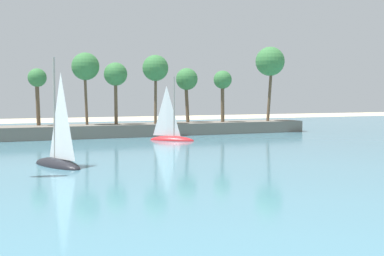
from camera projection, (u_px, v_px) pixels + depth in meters
The scene contains 4 objects.
sea at pixel (21, 147), 58.10m from camera, with size 220.00×100.01×0.06m, color teal.
palm_headland at pixel (25, 108), 67.47m from camera, with size 87.14×6.51×13.54m.
sailboat_near_shore at pixel (58, 156), 42.30m from camera, with size 4.09×6.96×9.67m.
sailboat_toward_headland at pixel (171, 134), 66.02m from camera, with size 5.65×5.58×8.85m.
Camera 1 is at (-5.11, -4.29, 5.99)m, focal length 47.82 mm.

